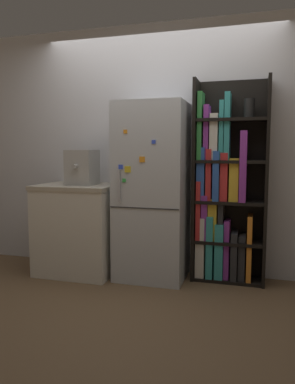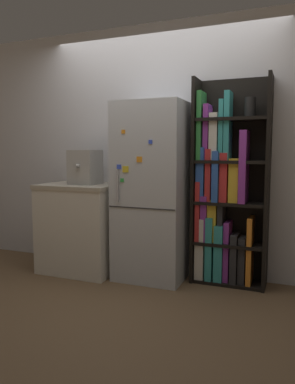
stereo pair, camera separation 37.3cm
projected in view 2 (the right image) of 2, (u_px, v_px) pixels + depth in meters
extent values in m
plane|color=brown|center=(146.00, 282.00, 3.67)|extent=(16.00, 16.00, 0.00)
cube|color=silver|center=(162.00, 150.00, 3.97)|extent=(8.00, 0.05, 2.60)
cube|color=silver|center=(152.00, 192.00, 3.74)|extent=(0.68, 0.56, 1.76)
cube|color=#333333|center=(141.00, 208.00, 3.49)|extent=(0.67, 0.01, 0.01)
cube|color=#B2B2B7|center=(117.00, 186.00, 3.55)|extent=(0.02, 0.02, 0.30)
cube|color=orange|center=(123.00, 132.00, 3.48)|extent=(0.04, 0.01, 0.04)
cube|color=blue|center=(150.00, 142.00, 3.39)|extent=(0.03, 0.01, 0.03)
cube|color=blue|center=(119.00, 167.00, 3.53)|extent=(0.04, 0.01, 0.04)
cube|color=orange|center=(139.00, 159.00, 3.44)|extent=(0.05, 0.01, 0.05)
cube|color=green|center=(122.00, 180.00, 3.53)|extent=(0.03, 0.01, 0.03)
cube|color=yellow|center=(126.00, 169.00, 3.51)|extent=(0.06, 0.02, 0.06)
cube|color=black|center=(196.00, 182.00, 3.68)|extent=(0.03, 0.31, 1.97)
cube|color=black|center=(268.00, 184.00, 3.43)|extent=(0.03, 0.31, 1.97)
cube|color=black|center=(233.00, 181.00, 3.69)|extent=(0.71, 0.03, 1.97)
cube|color=black|center=(228.00, 281.00, 3.66)|extent=(0.65, 0.28, 0.03)
cube|color=black|center=(229.00, 243.00, 3.62)|extent=(0.65, 0.28, 0.03)
cube|color=black|center=(230.00, 203.00, 3.58)|extent=(0.65, 0.28, 0.03)
cube|color=black|center=(231.00, 162.00, 3.54)|extent=(0.65, 0.28, 0.03)
cube|color=black|center=(232.00, 120.00, 3.49)|extent=(0.65, 0.28, 0.03)
cube|color=silver|center=(202.00, 247.00, 3.73)|extent=(0.09, 0.25, 0.60)
cube|color=teal|center=(211.00, 247.00, 3.69)|extent=(0.07, 0.25, 0.62)
cube|color=teal|center=(220.00, 252.00, 3.66)|extent=(0.08, 0.25, 0.55)
cube|color=purple|center=(227.00, 251.00, 3.64)|extent=(0.05, 0.21, 0.58)
cube|color=#262628|center=(235.00, 257.00, 3.61)|extent=(0.06, 0.26, 0.47)
cube|color=#262628|center=(243.00, 259.00, 3.59)|extent=(0.06, 0.22, 0.44)
cube|color=orange|center=(250.00, 250.00, 3.55)|extent=(0.05, 0.26, 0.64)
cube|color=red|center=(200.00, 211.00, 3.69)|extent=(0.04, 0.24, 0.58)
cube|color=purple|center=(206.00, 218.00, 3.69)|extent=(0.06, 0.26, 0.45)
cube|color=gold|center=(214.00, 220.00, 3.66)|extent=(0.09, 0.23, 0.41)
cube|color=#262628|center=(222.00, 209.00, 3.61)|extent=(0.05, 0.21, 0.65)
cube|color=#2D59B2|center=(202.00, 174.00, 3.66)|extent=(0.08, 0.24, 0.52)
cube|color=red|center=(210.00, 175.00, 3.62)|extent=(0.05, 0.22, 0.50)
cube|color=#2D59B2|center=(217.00, 176.00, 3.60)|extent=(0.06, 0.27, 0.48)
cube|color=red|center=(225.00, 177.00, 3.57)|extent=(0.07, 0.22, 0.46)
cube|color=gold|center=(235.00, 180.00, 3.53)|extent=(0.09, 0.21, 0.41)
cube|color=purple|center=(244.00, 167.00, 3.49)|extent=(0.06, 0.27, 0.67)
cube|color=#338C3F|center=(201.00, 126.00, 3.61)|extent=(0.04, 0.23, 0.65)
cube|color=purple|center=(207.00, 133.00, 3.60)|extent=(0.05, 0.20, 0.53)
cube|color=silver|center=(215.00, 137.00, 3.58)|extent=(0.08, 0.23, 0.44)
cube|color=teal|center=(223.00, 130.00, 3.54)|extent=(0.04, 0.21, 0.56)
cube|color=teal|center=(228.00, 126.00, 3.51)|extent=(0.05, 0.20, 0.64)
cylinder|color=black|center=(250.00, 107.00, 3.42)|extent=(0.10, 0.10, 0.18)
cube|color=silver|center=(82.00, 229.00, 4.04)|extent=(0.80, 0.65, 0.90)
cube|color=#B2A893|center=(82.00, 186.00, 3.99)|extent=(0.82, 0.67, 0.04)
cube|color=#A5A39E|center=(85.00, 167.00, 3.94)|extent=(0.28, 0.28, 0.36)
cylinder|color=#A5A39E|center=(76.00, 166.00, 3.78)|extent=(0.04, 0.06, 0.04)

